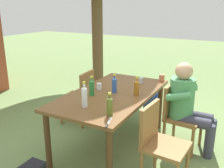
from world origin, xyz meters
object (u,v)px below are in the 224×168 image
at_px(chair_far_right, 81,94).
at_px(table_knife, 108,123).
at_px(chair_near_right, 178,113).
at_px(cup_steel, 141,81).
at_px(bottle_blue, 114,85).
at_px(backpack_by_far_side, 152,97).
at_px(bottle_clear, 84,96).
at_px(cup_terracotta, 162,78).
at_px(cup_glass, 99,86).
at_px(bottle_green, 92,87).
at_px(dining_table, 112,99).
at_px(bottle_amber, 137,87).
at_px(person_in_white_shirt, 188,103).
at_px(bottle_olive, 110,106).
at_px(chair_near_left, 159,140).

xyz_separation_m(chair_far_right, table_knife, (-1.23, -1.18, 0.29)).
distance_m(chair_near_right, cup_steel, 0.71).
xyz_separation_m(chair_far_right, bottle_blue, (-0.39, -0.81, 0.39)).
relative_size(chair_far_right, backpack_by_far_side, 1.94).
bearing_deg(bottle_clear, cup_terracotta, -17.94).
bearing_deg(cup_terracotta, cup_glass, 141.64).
bearing_deg(bottle_green, bottle_clear, -159.38).
relative_size(dining_table, chair_near_right, 2.06).
bearing_deg(chair_near_right, bottle_clear, 139.79).
distance_m(bottle_green, bottle_clear, 0.39).
height_order(bottle_amber, cup_terracotta, bottle_amber).
distance_m(chair_far_right, cup_glass, 0.75).
bearing_deg(cup_steel, chair_far_right, 99.12).
bearing_deg(person_in_white_shirt, bottle_blue, 113.62).
distance_m(bottle_blue, cup_steel, 0.57).
distance_m(person_in_white_shirt, bottle_olive, 1.22).
height_order(chair_far_right, bottle_clear, bottle_clear).
height_order(bottle_green, cup_terracotta, bottle_green).
height_order(cup_glass, table_knife, cup_glass).
distance_m(bottle_amber, bottle_clear, 0.74).
distance_m(bottle_olive, backpack_by_far_side, 2.30).
distance_m(bottle_clear, backpack_by_far_side, 2.22).
relative_size(chair_far_right, bottle_amber, 3.68).
relative_size(cup_glass, table_knife, 0.37).
xyz_separation_m(bottle_green, cup_glass, (0.24, 0.04, -0.07)).
bearing_deg(bottle_olive, table_knife, -156.25).
height_order(chair_far_right, bottle_olive, bottle_olive).
xyz_separation_m(dining_table, bottle_green, (-0.21, 0.18, 0.19)).
height_order(chair_near_right, bottle_green, bottle_green).
relative_size(dining_table, bottle_amber, 7.60).
distance_m(bottle_amber, cup_glass, 0.53).
height_order(chair_near_right, backpack_by_far_side, chair_near_right).
bearing_deg(bottle_olive, bottle_green, 48.57).
xyz_separation_m(cup_glass, backpack_by_far_side, (1.50, -0.24, -0.60)).
relative_size(chair_near_right, bottle_green, 3.44).
bearing_deg(bottle_blue, bottle_olive, -156.08).
distance_m(bottle_blue, cup_terracotta, 0.89).
distance_m(chair_far_right, cup_steel, 1.02).
relative_size(bottle_green, cup_terracotta, 2.49).
xyz_separation_m(bottle_amber, table_knife, (-0.90, -0.08, -0.10)).
height_order(chair_far_right, cup_steel, chair_far_right).
bearing_deg(bottle_blue, cup_terracotta, -25.67).
xyz_separation_m(chair_far_right, cup_glass, (-0.37, -0.57, 0.33)).
bearing_deg(table_knife, backpack_by_far_side, 9.00).
distance_m(chair_far_right, bottle_olive, 1.58).
distance_m(cup_terracotta, table_knife, 1.64).
xyz_separation_m(bottle_blue, bottle_olive, (-0.67, -0.30, 0.00)).
bearing_deg(cup_glass, chair_near_left, -113.56).
distance_m(cup_steel, backpack_by_far_side, 1.16).
bearing_deg(bottle_blue, chair_near_left, -118.88).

